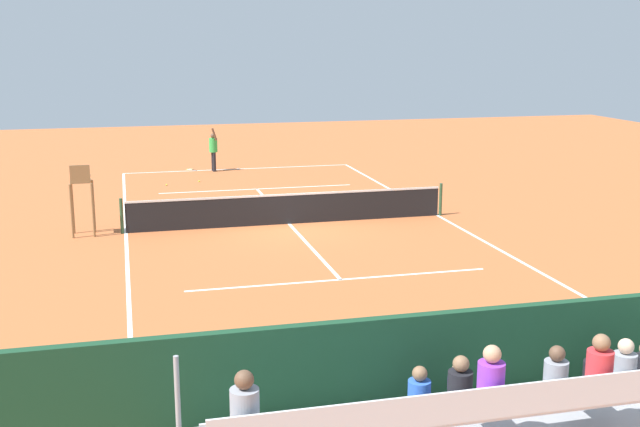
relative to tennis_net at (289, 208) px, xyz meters
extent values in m
plane|color=#BC6033|center=(0.00, 0.00, -0.50)|extent=(60.00, 60.00, 0.00)
cube|color=white|center=(0.00, -11.00, -0.50)|extent=(10.00, 0.10, 0.01)
cube|color=white|center=(0.00, 11.00, -0.50)|extent=(10.00, 0.10, 0.01)
cube|color=white|center=(-5.00, 0.00, -0.50)|extent=(0.10, 22.00, 0.01)
cube|color=white|center=(5.00, 0.00, -0.50)|extent=(0.10, 22.00, 0.01)
cube|color=white|center=(0.00, -6.05, -0.50)|extent=(7.50, 0.10, 0.01)
cube|color=white|center=(0.00, 6.05, -0.50)|extent=(7.50, 0.10, 0.01)
cube|color=white|center=(0.00, 0.00, -0.50)|extent=(0.10, 12.10, 0.01)
cube|color=white|center=(0.00, -11.00, -0.50)|extent=(0.10, 0.30, 0.01)
cube|color=black|center=(0.00, 0.00, -0.05)|extent=(10.00, 0.02, 0.91)
cube|color=white|center=(0.00, 0.00, 0.44)|extent=(10.00, 0.04, 0.06)
cylinder|color=#2D5133|center=(-5.10, 0.00, 0.03)|extent=(0.10, 0.10, 1.07)
cylinder|color=#2D5133|center=(5.10, 0.00, 0.03)|extent=(0.10, 0.10, 1.07)
cube|color=#194228|center=(0.00, 14.00, 0.50)|extent=(18.00, 0.16, 2.00)
cube|color=silver|center=(0.00, 14.80, 0.33)|extent=(8.60, 0.36, 0.04)
cube|color=silver|center=(0.00, 14.98, 0.53)|extent=(8.60, 0.03, 0.36)
cube|color=silver|center=(0.00, 15.60, 0.78)|extent=(8.60, 0.36, 0.04)
cube|color=silver|center=(0.00, 15.78, 0.98)|extent=(8.60, 0.03, 0.36)
cube|color=silver|center=(0.00, 16.40, 1.23)|extent=(8.60, 0.36, 0.04)
cube|color=silver|center=(0.00, 16.58, 1.43)|extent=(8.60, 0.03, 0.36)
cube|color=#2D2D33|center=(-1.06, 15.43, 0.82)|extent=(0.32, 0.40, 0.12)
cylinder|color=#9399A3|center=(-1.06, 15.55, 1.10)|extent=(0.30, 0.30, 0.45)
sphere|color=beige|center=(-1.06, 15.55, 1.43)|extent=(0.20, 0.20, 0.20)
cube|color=#2D2D33|center=(-1.99, 14.63, 0.37)|extent=(0.32, 0.40, 0.12)
cube|color=#2D2D33|center=(-0.10, 15.43, 0.82)|extent=(0.32, 0.40, 0.12)
cylinder|color=#9399A3|center=(-0.10, 15.55, 1.10)|extent=(0.30, 0.30, 0.45)
sphere|color=brown|center=(-0.10, 15.55, 1.43)|extent=(0.20, 0.20, 0.20)
cube|color=#2D2D33|center=(1.17, 15.43, 0.82)|extent=(0.32, 0.40, 0.12)
cylinder|color=black|center=(1.17, 15.55, 1.10)|extent=(0.30, 0.30, 0.45)
sphere|color=#8C6647|center=(1.17, 15.55, 1.43)|extent=(0.20, 0.20, 0.20)
cube|color=#2D2D33|center=(1.37, 14.63, 0.37)|extent=(0.32, 0.40, 0.12)
cylinder|color=blue|center=(1.37, 14.75, 0.65)|extent=(0.30, 0.30, 0.45)
sphere|color=#8C6647|center=(1.37, 14.75, 0.98)|extent=(0.20, 0.20, 0.20)
cylinder|color=#9399A3|center=(3.88, 16.35, 1.55)|extent=(0.30, 0.30, 0.45)
sphere|color=brown|center=(3.88, 16.35, 1.88)|extent=(0.20, 0.20, 0.20)
cube|color=#2D2D33|center=(-0.15, 16.23, 1.27)|extent=(0.32, 0.40, 0.12)
cylinder|color=red|center=(-0.15, 16.35, 1.55)|extent=(0.30, 0.30, 0.45)
sphere|color=#8C6647|center=(-0.15, 16.35, 1.88)|extent=(0.20, 0.20, 0.20)
cube|color=#2D2D33|center=(1.19, 16.23, 1.27)|extent=(0.32, 0.40, 0.12)
cylinder|color=purple|center=(1.19, 16.35, 1.55)|extent=(0.30, 0.30, 0.45)
sphere|color=tan|center=(1.19, 16.35, 1.88)|extent=(0.20, 0.20, 0.20)
cube|color=#2D2D33|center=(0.82, 14.63, 0.37)|extent=(0.32, 0.40, 0.12)
cylinder|color=purple|center=(0.82, 14.75, 0.65)|extent=(0.30, 0.30, 0.45)
sphere|color=tan|center=(0.82, 14.75, 0.98)|extent=(0.20, 0.20, 0.20)
cube|color=#2D2D33|center=(-1.19, 14.63, 0.37)|extent=(0.32, 0.40, 0.12)
cylinder|color=black|center=(-1.19, 14.75, 0.65)|extent=(0.30, 0.30, 0.45)
sphere|color=tan|center=(-1.19, 14.75, 0.98)|extent=(0.20, 0.20, 0.20)
cylinder|color=olive|center=(5.90, -0.37, 0.30)|extent=(0.07, 0.07, 1.60)
cylinder|color=olive|center=(6.50, -0.37, 0.30)|extent=(0.07, 0.07, 1.60)
cylinder|color=olive|center=(5.90, 0.23, 0.30)|extent=(0.07, 0.07, 1.60)
cylinder|color=olive|center=(6.50, 0.23, 0.30)|extent=(0.07, 0.07, 1.60)
cube|color=olive|center=(6.20, -0.07, 1.13)|extent=(0.56, 0.56, 0.06)
cube|color=olive|center=(6.20, 0.17, 1.40)|extent=(0.56, 0.06, 0.48)
cube|color=olive|center=(5.94, -0.07, 1.28)|extent=(0.04, 0.48, 0.04)
cube|color=olive|center=(6.46, -0.07, 1.28)|extent=(0.04, 0.48, 0.04)
cube|color=#234C2D|center=(-2.17, 13.20, -0.05)|extent=(1.80, 0.40, 0.05)
cylinder|color=#234C2D|center=(-2.92, 13.20, -0.28)|extent=(0.06, 0.06, 0.45)
cylinder|color=#234C2D|center=(-1.42, 13.20, -0.28)|extent=(0.06, 0.06, 0.45)
cube|color=#234C2D|center=(-2.17, 13.38, 0.25)|extent=(1.80, 0.04, 0.36)
cube|color=#334C8C|center=(-0.07, 13.40, -0.32)|extent=(0.90, 0.36, 0.36)
cylinder|color=black|center=(1.14, -10.79, -0.08)|extent=(0.14, 0.14, 0.85)
cylinder|color=black|center=(1.11, -10.58, -0.08)|extent=(0.14, 0.14, 0.85)
cylinder|color=green|center=(1.13, -10.68, 0.65)|extent=(0.41, 0.41, 0.60)
sphere|color=brown|center=(1.13, -10.68, 1.06)|extent=(0.22, 0.22, 0.22)
cylinder|color=brown|center=(1.09, -10.47, 1.15)|extent=(0.26, 0.13, 0.55)
cylinder|color=brown|center=(1.16, -10.90, 0.68)|extent=(0.10, 0.10, 0.50)
cylinder|color=black|center=(1.96, -11.11, -0.49)|extent=(0.21, 0.23, 0.03)
torus|color=#D8CC4C|center=(2.14, -11.31, -0.49)|extent=(0.43, 0.43, 0.02)
cylinder|color=white|center=(2.14, -11.31, -0.49)|extent=(0.25, 0.25, 0.00)
sphere|color=#CCDB33|center=(2.03, -8.13, -0.47)|extent=(0.07, 0.07, 0.07)
sphere|color=#CCDB33|center=(3.36, -7.62, -0.47)|extent=(0.07, 0.07, 0.07)
camera|label=1|loc=(4.92, 23.60, 5.20)|focal=44.16mm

